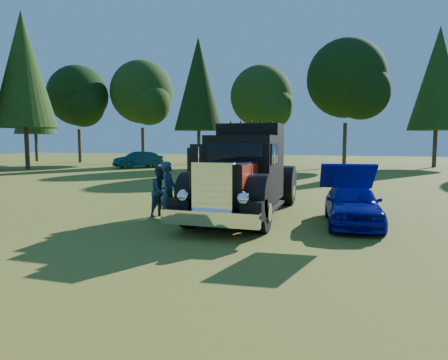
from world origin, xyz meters
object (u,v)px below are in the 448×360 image
at_px(spectator_far, 161,191).
at_px(distant_teal_car, 138,160).
at_px(diamond_t_truck, 244,177).
at_px(spectator_near, 168,191).
at_px(hotrod_coupe, 352,203).

relative_size(spectator_far, distant_teal_car, 0.37).
xyz_separation_m(diamond_t_truck, spectator_near, (-2.03, -1.32, -0.37)).
height_order(hotrod_coupe, distant_teal_car, hotrod_coupe).
bearing_deg(diamond_t_truck, spectator_near, -146.90).
distance_m(diamond_t_truck, spectator_near, 2.45).
bearing_deg(hotrod_coupe, spectator_near, -169.52).
distance_m(hotrod_coupe, spectator_far, 5.88).
distance_m(diamond_t_truck, hotrod_coupe, 3.40).
bearing_deg(spectator_far, diamond_t_truck, -54.57).
distance_m(spectator_far, distant_teal_car, 24.60).
xyz_separation_m(diamond_t_truck, hotrod_coupe, (3.32, -0.33, -0.65)).
relative_size(spectator_near, distant_teal_car, 0.41).
distance_m(diamond_t_truck, spectator_far, 2.70).
xyz_separation_m(spectator_far, distant_teal_car, (-12.72, 21.06, -0.09)).
height_order(hotrod_coupe, spectator_far, hotrod_coupe).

